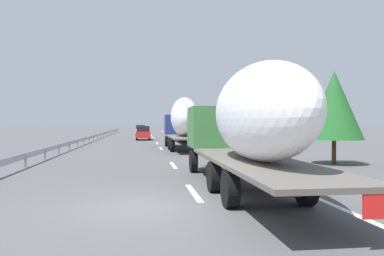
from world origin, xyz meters
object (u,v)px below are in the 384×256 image
object	(u,v)px
truck_trailing	(247,122)
car_red_compact	(143,133)
car_silver_hatch	(141,130)
road_sign	(188,123)
truck_lead	(183,121)

from	to	relation	value
truck_trailing	car_red_compact	size ratio (longest dim) A/B	3.11
car_silver_hatch	road_sign	world-z (taller)	road_sign
truck_trailing	car_red_compact	world-z (taller)	truck_trailing
truck_trailing	truck_lead	bearing A→B (deg)	-0.00
truck_lead	road_sign	xyz separation A→B (m)	(21.79, -3.10, -0.24)
truck_lead	truck_trailing	bearing A→B (deg)	180.00
truck_lead	car_red_compact	world-z (taller)	truck_lead
road_sign	car_silver_hatch	bearing A→B (deg)	24.24
car_red_compact	truck_trailing	bearing A→B (deg)	-175.09
truck_trailing	car_red_compact	xyz separation A→B (m)	(38.71, 3.33, -1.45)
car_silver_hatch	car_red_compact	bearing A→B (deg)	-178.81
truck_trailing	car_silver_hatch	bearing A→B (deg)	3.71
truck_trailing	car_red_compact	distance (m)	38.88
car_red_compact	road_sign	bearing A→B (deg)	-62.01
truck_trailing	car_silver_hatch	distance (m)	57.40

